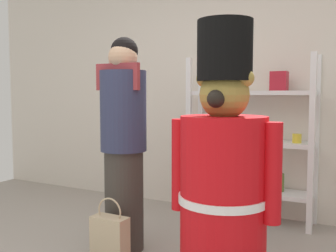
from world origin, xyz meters
The scene contains 5 objects.
back_wall centered at (0.00, 2.20, 1.30)m, with size 6.40×0.12×2.60m, color silver.
merchandise_shelf centered at (0.33, 1.98, 0.81)m, with size 1.22×0.35×1.58m.
teddy_bear_guard centered at (0.58, 0.56, 0.70)m, with size 0.71×0.56×1.66m.
person_shopper centered at (-0.32, 0.78, 0.86)m, with size 0.37×0.36×1.65m.
shopping_bag centered at (-0.25, 0.50, 0.18)m, with size 0.27×0.13×0.48m.
Camera 1 is at (1.41, -1.71, 1.22)m, focal length 41.86 mm.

